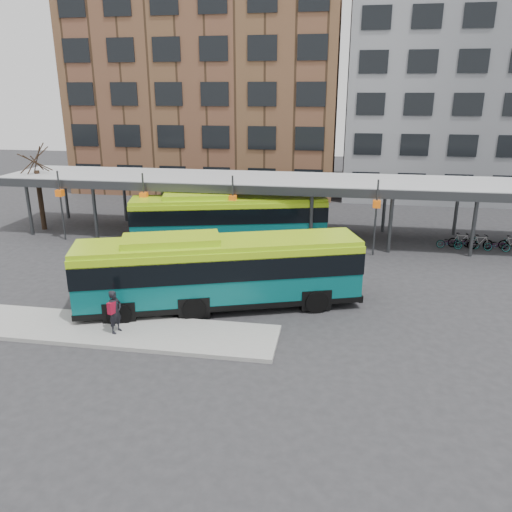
{
  "coord_description": "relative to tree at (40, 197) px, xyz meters",
  "views": [
    {
      "loc": [
        3.66,
        -21.06,
        9.88
      ],
      "look_at": [
        -0.37,
        2.95,
        1.8
      ],
      "focal_mm": 35.0,
      "sensor_mm": 36.0,
      "label": 1
    }
  ],
  "objects": [
    {
      "name": "tree",
      "position": [
        0.0,
        0.0,
        0.0
      ],
      "size": [
        1.64,
        1.64,
        5.6
      ],
      "color": "black",
      "rests_on": "ground"
    },
    {
      "name": "bus_front",
      "position": [
        16.29,
        -11.65,
        -0.54
      ],
      "size": [
        13.37,
        6.87,
        3.63
      ],
      "rotation": [
        0.0,
        0.0,
        0.33
      ],
      "color": "#075355",
      "rests_on": "ground"
    },
    {
      "name": "boarding_island",
      "position": [
        12.5,
        -15.0,
        -2.34
      ],
      "size": [
        14.0,
        3.0,
        0.18
      ],
      "primitive_type": "cube",
      "color": "gray",
      "rests_on": "ground"
    },
    {
      "name": "building_grey",
      "position": [
        34.0,
        20.0,
        7.57
      ],
      "size": [
        24.0,
        14.0,
        20.0
      ],
      "primitive_type": "cube",
      "color": "slate",
      "rests_on": "ground"
    },
    {
      "name": "ground",
      "position": [
        18.0,
        -12.0,
        -2.43
      ],
      "size": [
        120.0,
        120.0,
        0.0
      ],
      "primitive_type": "plane",
      "color": "#28282B",
      "rests_on": "ground"
    },
    {
      "name": "building_brick",
      "position": [
        8.0,
        20.0,
        8.57
      ],
      "size": [
        26.0,
        14.0,
        22.0
      ],
      "primitive_type": "cube",
      "color": "brown",
      "rests_on": "ground"
    },
    {
      "name": "pedestrian",
      "position": [
        12.7,
        -15.28,
        -1.31
      ],
      "size": [
        0.62,
        0.78,
        1.87
      ],
      "rotation": [
        0.0,
        0.0,
        1.29
      ],
      "color": "black",
      "rests_on": "boarding_island"
    },
    {
      "name": "bike_rack",
      "position": [
        30.78,
        0.09,
        -1.97
      ],
      "size": [
        5.6,
        1.18,
        1.02
      ],
      "color": "slate",
      "rests_on": "ground"
    },
    {
      "name": "canopy",
      "position": [
        17.94,
        0.87,
        1.47
      ],
      "size": [
        40.0,
        6.53,
        4.8
      ],
      "color": "#999B9E",
      "rests_on": "ground"
    },
    {
      "name": "bus_rear",
      "position": [
        14.51,
        -1.52,
        -0.6
      ],
      "size": [
        13.07,
        5.87,
        3.53
      ],
      "rotation": [
        0.0,
        0.0,
        0.26
      ],
      "color": "#075355",
      "rests_on": "ground"
    }
  ]
}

